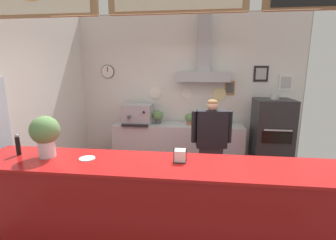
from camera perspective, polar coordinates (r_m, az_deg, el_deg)
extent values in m
plane|color=#3F3A38|center=(3.36, 2.16, -24.32)|extent=(5.83, 5.83, 0.00)
cube|color=#9E9E99|center=(5.15, 4.61, 6.83)|extent=(4.59, 0.12, 3.05)
cube|color=silver|center=(5.09, 4.58, 6.77)|extent=(4.55, 0.01, 3.01)
cylinder|color=black|center=(5.39, -13.94, 10.96)|extent=(0.28, 0.02, 0.28)
cylinder|color=white|center=(5.38, -13.99, 10.95)|extent=(0.26, 0.01, 0.26)
cube|color=black|center=(5.37, -14.01, 11.47)|extent=(0.02, 0.01, 0.10)
cylinder|color=white|center=(5.15, -3.02, 6.38)|extent=(0.24, 0.02, 0.24)
cylinder|color=white|center=(5.08, 4.45, 6.10)|extent=(0.20, 0.02, 0.20)
cylinder|color=beige|center=(5.09, 11.95, 5.94)|extent=(0.26, 0.02, 0.26)
cube|color=#997047|center=(5.10, 14.28, 7.29)|extent=(0.19, 0.02, 0.29)
cube|color=#484848|center=(5.09, 14.29, 7.28)|extent=(0.14, 0.01, 0.21)
cube|color=white|center=(5.33, 25.90, 7.92)|extent=(0.26, 0.02, 0.31)
cube|color=#ABABAB|center=(5.32, 25.93, 7.91)|extent=(0.19, 0.01, 0.22)
cube|color=black|center=(5.19, 20.96, 10.09)|extent=(0.28, 0.02, 0.31)
cube|color=#A3A3A3|center=(5.18, 20.98, 10.08)|extent=(0.20, 0.01, 0.22)
cube|color=#A3A5AD|center=(4.91, 8.23, 10.05)|extent=(1.03, 0.33, 0.20)
cube|color=#A3A5AD|center=(4.97, 8.45, 17.42)|extent=(0.24, 0.24, 1.07)
cube|color=maroon|center=(2.67, 1.30, -21.36)|extent=(3.99, 0.63, 1.05)
cube|color=#B31515|center=(2.41, 1.36, -10.57)|extent=(4.07, 0.67, 0.03)
cube|color=#B7BABF|center=(4.99, 2.29, -5.99)|extent=(2.56, 0.58, 0.90)
cube|color=#929499|center=(5.08, 2.26, -9.07)|extent=(2.44, 0.53, 0.02)
cube|color=#232326|center=(4.84, 22.99, -4.07)|extent=(0.65, 0.61, 1.46)
cube|color=black|center=(4.52, 24.19, -3.76)|extent=(0.49, 0.02, 0.20)
cube|color=#B7BABF|center=(4.47, 24.40, -2.22)|extent=(0.45, 0.02, 0.02)
cylinder|color=#B7BABF|center=(4.70, 23.76, 5.08)|extent=(0.14, 0.14, 0.10)
cube|color=#232328|center=(3.92, 9.79, -11.90)|extent=(0.35, 0.23, 0.83)
cube|color=black|center=(3.70, 10.18, -2.03)|extent=(0.47, 0.27, 0.56)
cylinder|color=black|center=(3.74, 14.17, -1.59)|extent=(0.08, 0.08, 0.48)
cylinder|color=black|center=(3.66, 6.12, -1.61)|extent=(0.08, 0.08, 0.48)
sphere|color=#D8AD8E|center=(3.63, 10.38, 3.46)|extent=(0.17, 0.17, 0.17)
ellipsoid|color=olive|center=(3.62, 10.41, 4.06)|extent=(0.16, 0.16, 0.09)
cube|color=#A3A5AD|center=(4.94, -7.03, 1.48)|extent=(0.58, 0.46, 0.40)
cylinder|color=#4C4C51|center=(4.72, -9.14, 0.69)|extent=(0.06, 0.06, 0.06)
cube|color=black|center=(4.71, -7.76, -1.25)|extent=(0.52, 0.10, 0.04)
sphere|color=black|center=(4.64, -5.72, 1.83)|extent=(0.04, 0.04, 0.04)
cylinder|color=beige|center=(4.87, 12.64, -0.85)|extent=(0.12, 0.12, 0.07)
ellipsoid|color=#47894C|center=(4.85, 12.71, 0.48)|extent=(0.24, 0.24, 0.21)
cylinder|color=#4C4C51|center=(4.81, 8.71, -0.70)|extent=(0.13, 0.13, 0.09)
ellipsoid|color=#2D6638|center=(4.78, 8.75, 0.67)|extent=(0.20, 0.20, 0.18)
cylinder|color=#4C4C51|center=(4.90, -2.39, -0.34)|extent=(0.12, 0.12, 0.09)
ellipsoid|color=#5B844C|center=(4.87, -2.40, 1.07)|extent=(0.22, 0.22, 0.20)
cylinder|color=#9E563D|center=(4.83, 5.12, -0.66)|extent=(0.12, 0.12, 0.07)
ellipsoid|color=#5B844C|center=(4.81, 5.14, 0.55)|extent=(0.20, 0.20, 0.18)
cylinder|color=white|center=(2.65, -18.43, -8.56)|extent=(0.16, 0.16, 0.01)
cube|color=#262628|center=(2.47, 2.81, -9.54)|extent=(0.12, 0.12, 0.01)
cylinder|color=#262628|center=(2.45, 1.38, -8.08)|extent=(0.01, 0.01, 0.14)
cylinder|color=#262628|center=(2.44, 4.29, -8.18)|extent=(0.01, 0.01, 0.14)
cube|color=white|center=(2.45, 2.83, -8.28)|extent=(0.10, 0.10, 0.12)
cylinder|color=black|center=(3.06, -31.71, -5.23)|extent=(0.05, 0.05, 0.20)
sphere|color=gray|center=(3.03, -31.95, -3.17)|extent=(0.04, 0.04, 0.04)
cylinder|color=silver|center=(2.85, -26.54, -5.93)|extent=(0.17, 0.17, 0.19)
cylinder|color=gray|center=(2.87, -26.43, -7.06)|extent=(0.16, 0.16, 0.06)
ellipsoid|color=#5B844C|center=(2.80, -26.91, -2.11)|extent=(0.29, 0.29, 0.29)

